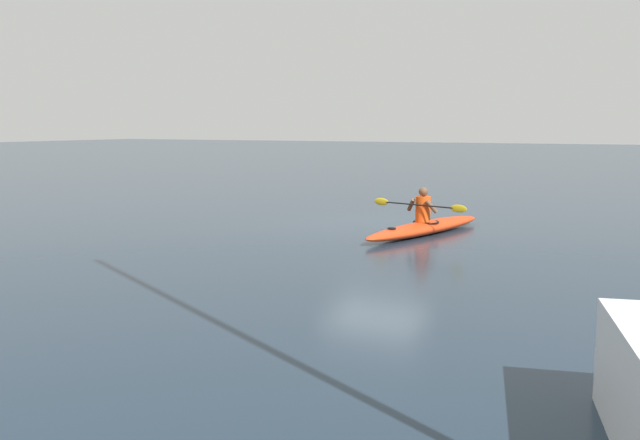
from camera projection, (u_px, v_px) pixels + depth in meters
ground_plane at (377, 225)px, 17.05m from camera, size 160.00×160.00×0.00m
kayak at (426, 227)px, 15.58m from camera, size 1.80×4.52×0.30m
kayaker at (423, 207)px, 15.40m from camera, size 2.37×0.70×0.79m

